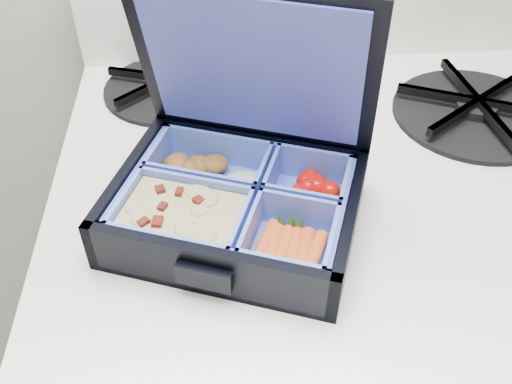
{
  "coord_description": "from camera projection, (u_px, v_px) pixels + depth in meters",
  "views": [
    {
      "loc": [
        -0.27,
        1.22,
        1.3
      ],
      "look_at": [
        -0.24,
        1.61,
        0.94
      ],
      "focal_mm": 40.0,
      "sensor_mm": 36.0,
      "label": 1
    }
  ],
  "objects": [
    {
      "name": "burner_grate",
      "position": [
        477.0,
        106.0,
        0.68
      ],
      "size": [
        0.26,
        0.26,
        0.03
      ],
      "primitive_type": "cylinder",
      "rotation": [
        0.0,
        0.0,
        -0.42
      ],
      "color": "black",
      "rests_on": "stove"
    },
    {
      "name": "fork",
      "position": [
        321.0,
        146.0,
        0.64
      ],
      "size": [
        0.15,
        0.16,
        0.01
      ],
      "primitive_type": null,
      "rotation": [
        0.0,
        0.0,
        -0.72
      ],
      "color": "silver",
      "rests_on": "stove"
    },
    {
      "name": "bento_box",
      "position": [
        236.0,
        206.0,
        0.53
      ],
      "size": [
        0.27,
        0.24,
        0.05
      ],
      "primitive_type": null,
      "rotation": [
        0.0,
        0.0,
        -0.35
      ],
      "color": "black",
      "rests_on": "stove"
    },
    {
      "name": "burner_grate_rear",
      "position": [
        169.0,
        84.0,
        0.72
      ],
      "size": [
        0.21,
        0.21,
        0.02
      ],
      "primitive_type": "cylinder",
      "rotation": [
        0.0,
        0.0,
        -0.32
      ],
      "color": "black",
      "rests_on": "stove"
    }
  ]
}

